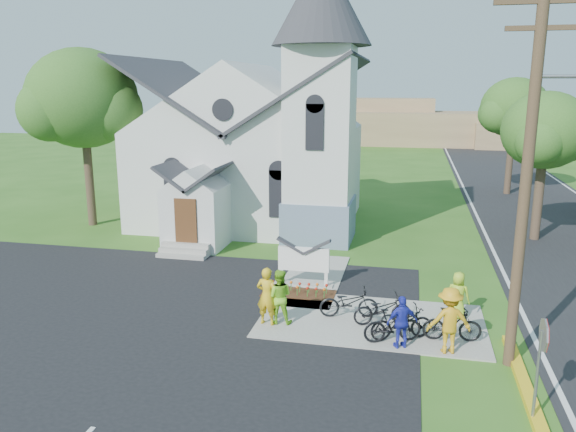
% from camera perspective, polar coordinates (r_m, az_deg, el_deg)
% --- Properties ---
extents(ground, '(120.00, 120.00, 0.00)m').
position_cam_1_polar(ground, '(17.93, 3.44, -10.87)').
color(ground, '#2F5E1A').
rests_on(ground, ground).
extents(parking_lot, '(20.00, 16.00, 0.02)m').
position_cam_1_polar(parking_lot, '(18.57, -19.91, -10.79)').
color(parking_lot, black).
rests_on(parking_lot, ground).
extents(road, '(8.00, 90.00, 0.02)m').
position_cam_1_polar(road, '(32.89, 25.31, -0.90)').
color(road, black).
rests_on(road, ground).
extents(sidewalk, '(7.00, 4.00, 0.05)m').
position_cam_1_polar(sidewalk, '(18.23, 8.43, -10.50)').
color(sidewalk, gray).
rests_on(sidewalk, ground).
extents(church, '(12.35, 12.00, 13.00)m').
position_cam_1_polar(church, '(29.83, -3.10, 9.23)').
color(church, silver).
rests_on(church, ground).
extents(church_sign, '(2.20, 0.40, 1.70)m').
position_cam_1_polar(church_sign, '(20.71, 1.60, -4.46)').
color(church_sign, gray).
rests_on(church_sign, ground).
extents(flower_bed, '(2.60, 1.10, 0.07)m').
position_cam_1_polar(flower_bed, '(20.21, 1.09, -7.90)').
color(flower_bed, '#371E0F').
rests_on(flower_bed, ground).
extents(utility_pole, '(3.45, 0.28, 10.00)m').
position_cam_1_polar(utility_pole, '(15.08, 23.41, 4.85)').
color(utility_pole, '#413020').
rests_on(utility_pole, ground).
extents(stop_sign, '(0.11, 0.76, 2.48)m').
position_cam_1_polar(stop_sign, '(13.52, 24.38, -12.19)').
color(stop_sign, gray).
rests_on(stop_sign, ground).
extents(tree_lot_corner, '(5.60, 5.60, 9.15)m').
position_cam_1_polar(tree_lot_corner, '(30.96, -20.13, 11.12)').
color(tree_lot_corner, '#382B1E').
rests_on(tree_lot_corner, ground).
extents(tree_road_near, '(4.00, 4.00, 7.05)m').
position_cam_1_polar(tree_road_near, '(28.89, 24.67, 7.85)').
color(tree_road_near, '#382B1E').
rests_on(tree_road_near, ground).
extents(tree_road_mid, '(4.40, 4.40, 7.80)m').
position_cam_1_polar(tree_road_mid, '(40.74, 22.01, 10.12)').
color(tree_road_mid, '#382B1E').
rests_on(tree_road_mid, ground).
extents(distant_hills, '(61.00, 10.00, 5.60)m').
position_cam_1_polar(distant_hills, '(72.70, 13.28, 8.82)').
color(distant_hills, '#826749').
rests_on(distant_hills, ground).
extents(cyclist_0, '(0.72, 0.52, 1.83)m').
position_cam_1_polar(cyclist_0, '(17.45, -2.16, -8.12)').
color(cyclist_0, gold).
rests_on(cyclist_0, sidewalk).
extents(bike_0, '(1.96, 1.01, 0.98)m').
position_cam_1_polar(bike_0, '(18.20, 6.19, -8.72)').
color(bike_0, black).
rests_on(bike_0, sidewalk).
extents(cyclist_1, '(0.89, 0.72, 1.73)m').
position_cam_1_polar(cyclist_1, '(17.55, -0.93, -8.16)').
color(cyclist_1, '#7AC625').
rests_on(cyclist_1, sidewalk).
extents(bike_1, '(1.78, 1.06, 1.03)m').
position_cam_1_polar(bike_1, '(16.70, 10.58, -10.85)').
color(bike_1, black).
rests_on(bike_1, sidewalk).
extents(cyclist_2, '(0.97, 0.70, 1.53)m').
position_cam_1_polar(cyclist_2, '(16.33, 11.50, -10.51)').
color(cyclist_2, '#232AAF').
rests_on(cyclist_2, sidewalk).
extents(bike_2, '(1.94, 1.28, 0.96)m').
position_cam_1_polar(bike_2, '(17.84, 9.54, -9.32)').
color(bike_2, black).
rests_on(bike_2, sidewalk).
extents(cyclist_3, '(1.34, 0.94, 1.88)m').
position_cam_1_polar(cyclist_3, '(16.31, 16.07, -10.14)').
color(cyclist_3, orange).
rests_on(cyclist_3, sidewalk).
extents(bike_3, '(1.71, 0.60, 1.01)m').
position_cam_1_polar(bike_3, '(17.17, 16.34, -10.53)').
color(bike_3, black).
rests_on(bike_3, sidewalk).
extents(cyclist_4, '(0.86, 0.69, 1.53)m').
position_cam_1_polar(cyclist_4, '(18.71, 16.87, -7.70)').
color(cyclist_4, '#9CC324').
rests_on(cyclist_4, sidewalk).
extents(bike_4, '(1.99, 1.38, 0.99)m').
position_cam_1_polar(bike_4, '(16.95, 11.43, -10.59)').
color(bike_4, black).
rests_on(bike_4, sidewalk).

